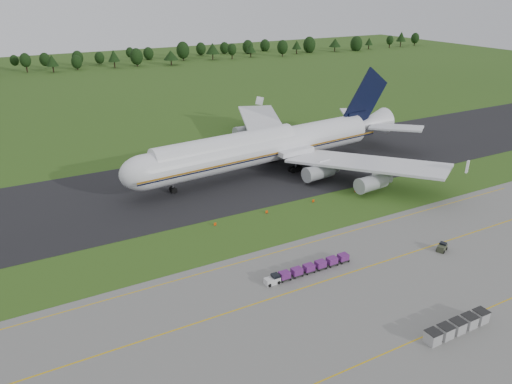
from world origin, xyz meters
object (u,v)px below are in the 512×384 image
utility_cart (442,248)px  uld_row (457,326)px  edge_markers (291,206)px  aircraft (268,145)px  baggage_train (307,269)px

utility_cart → uld_row: (-16.16, -17.32, 0.36)m
utility_cart → edge_markers: bearing=115.1°
aircraft → uld_row: bearing=-98.1°
utility_cart → edge_markers: 32.65m
aircraft → uld_row: (-9.90, -69.71, -5.73)m
utility_cart → aircraft: bearing=96.8°
utility_cart → edge_markers: (-13.87, 29.56, -0.36)m
aircraft → utility_cart: size_ratio=34.07×
aircraft → baggage_train: aircraft is taller
uld_row → edge_markers: uld_row is taller
baggage_train → uld_row: bearing=-67.3°
edge_markers → uld_row: bearing=-92.8°
aircraft → utility_cart: 53.12m
aircraft → baggage_train: bearing=-112.7°
aircraft → uld_row: aircraft is taller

